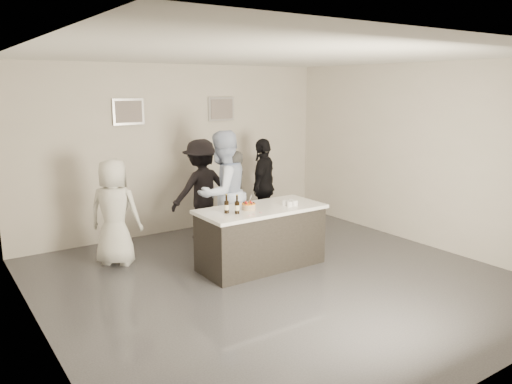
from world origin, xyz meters
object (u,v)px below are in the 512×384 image
at_px(cake, 249,207).
at_px(beer_bottle_b, 237,204).
at_px(person_main_black, 232,202).
at_px(person_guest_back, 202,189).
at_px(bar_counter, 261,237).
at_px(person_guest_right, 263,186).
at_px(beer_bottle_a, 227,204).
at_px(person_guest_left, 115,212).
at_px(person_main_blue, 223,193).

relative_size(cake, beer_bottle_b, 0.75).
bearing_deg(person_main_black, person_guest_back, -102.67).
height_order(bar_counter, person_guest_back, person_guest_back).
bearing_deg(person_guest_right, person_main_black, -8.30).
bearing_deg(bar_counter, person_guest_right, 53.64).
relative_size(bar_counter, beer_bottle_b, 7.15).
bearing_deg(beer_bottle_a, person_guest_left, 130.43).
bearing_deg(cake, person_guest_back, 83.69).
bearing_deg(cake, bar_counter, 3.33).
bearing_deg(bar_counter, cake, -176.67).
relative_size(beer_bottle_b, person_guest_left, 0.16).
bearing_deg(person_guest_back, beer_bottle_a, 69.49).
xyz_separation_m(person_guest_left, person_guest_back, (1.69, 0.43, 0.07)).
relative_size(beer_bottle_a, beer_bottle_b, 1.00).
distance_m(person_main_blue, person_guest_back, 0.92).
bearing_deg(bar_counter, person_main_black, 87.29).
bearing_deg(beer_bottle_a, person_main_black, 54.22).
relative_size(beer_bottle_b, person_main_black, 0.16).
bearing_deg(person_main_blue, bar_counter, 84.56).
xyz_separation_m(bar_counter, cake, (-0.22, -0.01, 0.49)).
xyz_separation_m(beer_bottle_a, person_main_black, (0.62, 0.87, -0.21)).
bearing_deg(beer_bottle_b, cake, 21.00).
relative_size(bar_counter, beer_bottle_a, 7.15).
xyz_separation_m(beer_bottle_b, person_guest_right, (1.57, 1.60, -0.17)).
xyz_separation_m(bar_counter, person_guest_right, (1.09, 1.48, 0.41)).
xyz_separation_m(beer_bottle_b, person_main_blue, (0.34, 0.96, -0.05)).
height_order(person_guest_left, person_guest_right, person_guest_right).
bearing_deg(person_guest_right, person_guest_back, -52.62).
distance_m(person_main_black, person_main_blue, 0.24).
bearing_deg(bar_counter, person_guest_left, 142.40).
bearing_deg(person_guest_back, beer_bottle_b, 73.41).
xyz_separation_m(bar_counter, person_guest_left, (-1.71, 1.32, 0.35)).
xyz_separation_m(person_guest_right, person_guest_back, (-1.12, 0.27, 0.01)).
xyz_separation_m(person_main_black, person_guest_left, (-1.76, 0.46, -0.02)).
bearing_deg(person_guest_left, beer_bottle_a, 173.05).
distance_m(beer_bottle_a, person_guest_right, 2.25).
height_order(person_main_black, person_guest_left, person_main_black).
bearing_deg(beer_bottle_b, person_guest_right, 45.43).
distance_m(person_main_black, person_guest_back, 0.90).
bearing_deg(beer_bottle_b, bar_counter, 13.10).
relative_size(cake, person_guest_back, 0.11).
bearing_deg(person_guest_right, person_main_blue, -11.85).
bearing_deg(person_guest_right, cake, 9.72).
bearing_deg(beer_bottle_b, person_guest_left, 130.78).
height_order(bar_counter, person_main_black, person_main_black).
xyz_separation_m(cake, person_main_black, (0.26, 0.87, -0.12)).
relative_size(beer_bottle_a, person_main_blue, 0.13).
bearing_deg(person_guest_left, person_guest_right, -134.05).
distance_m(person_main_blue, person_guest_left, 1.65).
bearing_deg(person_guest_back, person_main_blue, 79.87).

